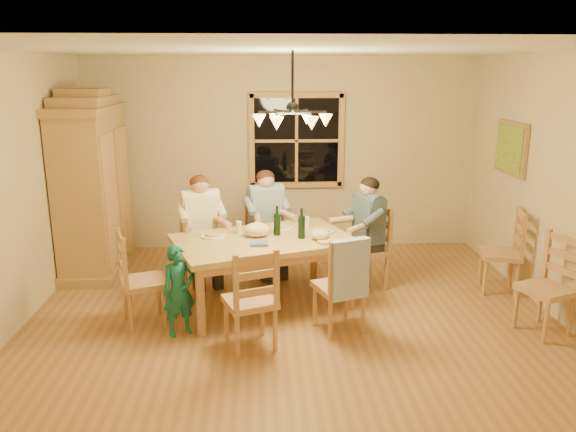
{
  "coord_description": "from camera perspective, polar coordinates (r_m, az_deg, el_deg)",
  "views": [
    {
      "loc": [
        -0.31,
        -5.41,
        2.53
      ],
      "look_at": [
        -0.04,
        0.1,
        1.08
      ],
      "focal_mm": 35.0,
      "sensor_mm": 36.0,
      "label": 1
    }
  ],
  "objects": [
    {
      "name": "floor",
      "position": [
        5.98,
        0.41,
        -10.29
      ],
      "size": [
        5.5,
        5.5,
        0.0
      ],
      "primitive_type": "plane",
      "color": "#986637",
      "rests_on": "ground"
    },
    {
      "name": "ceiling",
      "position": [
        5.42,
        0.47,
        16.52
      ],
      "size": [
        5.5,
        5.0,
        0.02
      ],
      "primitive_type": "cube",
      "color": "white",
      "rests_on": "wall_back"
    },
    {
      "name": "wall_back",
      "position": [
        8.0,
        -0.59,
        6.26
      ],
      "size": [
        5.5,
        0.02,
        2.7
      ],
      "primitive_type": "cube",
      "color": "#CDB591",
      "rests_on": "floor"
    },
    {
      "name": "wall_left",
      "position": [
        6.05,
        -26.56,
        1.91
      ],
      "size": [
        0.02,
        5.0,
        2.7
      ],
      "primitive_type": "cube",
      "color": "#CDB591",
      "rests_on": "floor"
    },
    {
      "name": "wall_right",
      "position": [
        6.33,
        26.18,
        2.46
      ],
      "size": [
        0.02,
        5.0,
        2.7
      ],
      "primitive_type": "cube",
      "color": "#CDB591",
      "rests_on": "floor"
    },
    {
      "name": "window",
      "position": [
        7.95,
        0.87,
        7.66
      ],
      "size": [
        1.3,
        0.06,
        1.3
      ],
      "color": "black",
      "rests_on": "wall_back"
    },
    {
      "name": "painting",
      "position": [
        7.33,
        21.69,
        6.41
      ],
      "size": [
        0.06,
        0.78,
        0.64
      ],
      "color": "#A07645",
      "rests_on": "wall_right"
    },
    {
      "name": "chandelier",
      "position": [
        5.44,
        0.46,
        9.95
      ],
      "size": [
        0.77,
        0.68,
        0.71
      ],
      "color": "black",
      "rests_on": "ceiling"
    },
    {
      "name": "armoire",
      "position": [
        7.47,
        -19.22,
        2.53
      ],
      "size": [
        0.66,
        1.4,
        2.3
      ],
      "color": "#A07645",
      "rests_on": "floor"
    },
    {
      "name": "dining_table",
      "position": [
        6.09,
        -2.49,
        -3.17
      ],
      "size": [
        2.13,
        1.7,
        0.76
      ],
      "rotation": [
        0.0,
        0.0,
        0.35
      ],
      "color": "tan",
      "rests_on": "floor"
    },
    {
      "name": "chair_far_left",
      "position": [
        6.87,
        -8.67,
        -4.37
      ],
      "size": [
        0.56,
        0.55,
        0.99
      ],
      "rotation": [
        0.0,
        0.0,
        3.49
      ],
      "color": "#B1814E",
      "rests_on": "floor"
    },
    {
      "name": "chair_far_right",
      "position": [
        7.1,
        -2.2,
        -3.56
      ],
      "size": [
        0.56,
        0.55,
        0.99
      ],
      "rotation": [
        0.0,
        0.0,
        3.49
      ],
      "color": "#B1814E",
      "rests_on": "floor"
    },
    {
      "name": "chair_near_left",
      "position": [
        5.3,
        -3.86,
        -10.15
      ],
      "size": [
        0.56,
        0.55,
        0.99
      ],
      "rotation": [
        0.0,
        0.0,
        0.35
      ],
      "color": "#B1814E",
      "rests_on": "floor"
    },
    {
      "name": "chair_near_right",
      "position": [
        5.64,
        5.19,
        -8.59
      ],
      "size": [
        0.56,
        0.55,
        0.99
      ],
      "rotation": [
        0.0,
        0.0,
        0.35
      ],
      "color": "#B1814E",
      "rests_on": "floor"
    },
    {
      "name": "chair_end_left",
      "position": [
        5.92,
        -14.35,
        -7.87
      ],
      "size": [
        0.55,
        0.56,
        0.99
      ],
      "rotation": [
        0.0,
        0.0,
        -1.22
      ],
      "color": "#B1814E",
      "rests_on": "floor"
    },
    {
      "name": "chair_end_right",
      "position": [
        6.73,
        7.92,
        -4.73
      ],
      "size": [
        0.55,
        0.56,
        0.99
      ],
      "rotation": [
        0.0,
        0.0,
        1.92
      ],
      "color": "#B1814E",
      "rests_on": "floor"
    },
    {
      "name": "adult_woman",
      "position": [
        6.71,
        -8.85,
        -0.02
      ],
      "size": [
        0.5,
        0.52,
        0.87
      ],
      "rotation": [
        0.0,
        0.0,
        3.49
      ],
      "color": "#F4E6BD",
      "rests_on": "floor"
    },
    {
      "name": "adult_plaid_man",
      "position": [
        6.95,
        -2.24,
        0.65
      ],
      "size": [
        0.5,
        0.52,
        0.87
      ],
      "rotation": [
        0.0,
        0.0,
        3.49
      ],
      "color": "#375197",
      "rests_on": "floor"
    },
    {
      "name": "adult_slate_man",
      "position": [
        6.58,
        8.08,
        -0.31
      ],
      "size": [
        0.52,
        0.5,
        0.87
      ],
      "rotation": [
        0.0,
        0.0,
        1.92
      ],
      "color": "#42526A",
      "rests_on": "floor"
    },
    {
      "name": "towel",
      "position": [
        5.34,
        6.24,
        -5.41
      ],
      "size": [
        0.39,
        0.22,
        0.58
      ],
      "primitive_type": "cube",
      "rotation": [
        0.0,
        0.0,
        0.35
      ],
      "color": "#A1B6DA",
      "rests_on": "chair_near_right"
    },
    {
      "name": "wine_bottle_a",
      "position": [
        6.13,
        -1.12,
        -0.46
      ],
      "size": [
        0.08,
        0.08,
        0.33
      ],
      "primitive_type": "cylinder",
      "color": "black",
      "rests_on": "dining_table"
    },
    {
      "name": "wine_bottle_b",
      "position": [
        6.01,
        1.39,
        -0.75
      ],
      "size": [
        0.08,
        0.08,
        0.33
      ],
      "primitive_type": "cylinder",
      "color": "black",
      "rests_on": "dining_table"
    },
    {
      "name": "plate_woman",
      "position": [
        6.16,
        -7.6,
        -2.02
      ],
      "size": [
        0.26,
        0.26,
        0.02
      ],
      "primitive_type": "cylinder",
      "color": "white",
      "rests_on": "dining_table"
    },
    {
      "name": "plate_plaid",
      "position": [
        6.43,
        -0.64,
        -1.17
      ],
      "size": [
        0.26,
        0.26,
        0.02
      ],
      "primitive_type": "cylinder",
      "color": "white",
      "rests_on": "dining_table"
    },
    {
      "name": "plate_slate",
      "position": [
        6.27,
        3.47,
        -1.61
      ],
      "size": [
        0.26,
        0.26,
        0.02
      ],
      "primitive_type": "cylinder",
      "color": "white",
      "rests_on": "dining_table"
    },
    {
      "name": "wine_glass_a",
      "position": [
        6.23,
        -5.03,
        -1.17
      ],
      "size": [
        0.06,
        0.06,
        0.14
      ],
      "primitive_type": "cylinder",
      "color": "silver",
      "rests_on": "dining_table"
    },
    {
      "name": "wine_glass_b",
      "position": [
        6.42,
        1.97,
        -0.63
      ],
      "size": [
        0.06,
        0.06,
        0.14
      ],
      "primitive_type": "cylinder",
      "color": "silver",
      "rests_on": "dining_table"
    },
    {
      "name": "cap",
      "position": [
        6.0,
        3.29,
        -1.91
      ],
      "size": [
        0.2,
        0.2,
        0.11
      ],
      "primitive_type": "ellipsoid",
      "color": "#C9B486",
      "rests_on": "dining_table"
    },
    {
      "name": "napkin",
      "position": [
        5.82,
        -2.91,
        -2.83
      ],
      "size": [
        0.22,
        0.19,
        0.03
      ],
      "primitive_type": "cube",
      "rotation": [
        0.0,
        0.0,
        0.35
      ],
      "color": "#526296",
      "rests_on": "dining_table"
    },
    {
      "name": "cloth_bundle",
      "position": [
        6.1,
        -3.2,
        -1.41
      ],
      "size": [
        0.28,
        0.22,
        0.15
      ],
      "primitive_type": "ellipsoid",
      "color": "beige",
      "rests_on": "dining_table"
    },
    {
      "name": "child",
      "position": [
        5.57,
        -11.02,
        -7.44
      ],
      "size": [
        0.39,
        0.35,
        0.91
      ],
      "primitive_type": "imported",
      "rotation": [
        0.0,
        0.0,
        0.51
      ],
      "color": "#17695F",
      "rests_on": "floor"
    },
    {
      "name": "chair_spare_front",
      "position": [
        6.1,
        24.58,
        -8.1
      ],
      "size": [
        0.56,
        0.57,
        0.99
      ],
      "rotation": [
        0.0,
        0.0,
        1.96
      ],
      "color": "#B1814E",
      "rests_on": "floor"
    },
    {
      "name": "chair_spare_back",
      "position": [
        7.0,
        20.64,
        -4.81
      ],
      "size": [
        0.51,
        0.53,
        0.99
      ],
      "rotation": [
        0.0,
        0.0,
        1.33
      ],
      "color": "#B1814E",
      "rests_on": "floor"
    }
  ]
}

